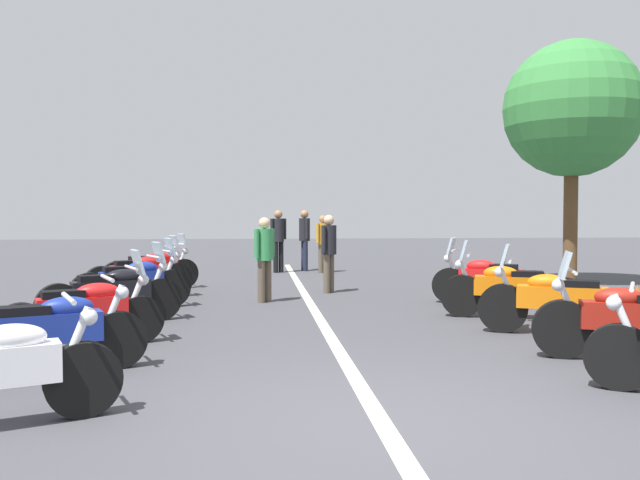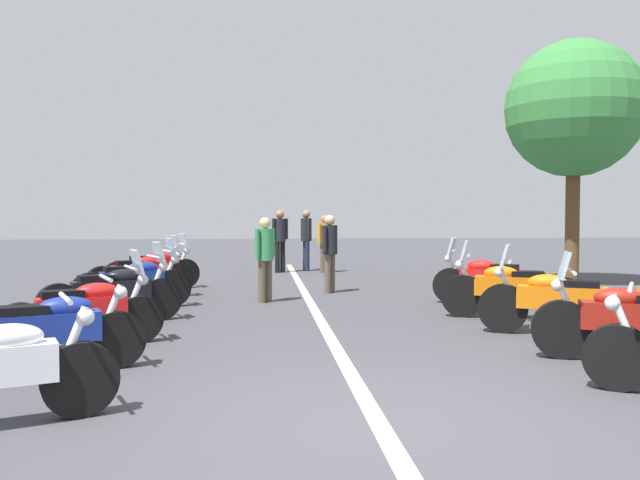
% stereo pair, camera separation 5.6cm
% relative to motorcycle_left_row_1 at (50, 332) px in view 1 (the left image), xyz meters
% --- Properties ---
extents(ground_plane, '(80.00, 80.00, 0.00)m').
position_rel_motorcycle_left_row_1_xyz_m(ground_plane, '(-1.81, -3.05, -0.45)').
color(ground_plane, '#424247').
extents(lane_centre_stripe, '(21.23, 0.16, 0.01)m').
position_rel_motorcycle_left_row_1_xyz_m(lane_centre_stripe, '(3.72, -3.05, -0.44)').
color(lane_centre_stripe, beige).
rests_on(lane_centre_stripe, ground_plane).
extents(motorcycle_left_row_1, '(0.96, 1.87, 0.98)m').
position_rel_motorcycle_left_row_1_xyz_m(motorcycle_left_row_1, '(0.00, 0.00, 0.00)').
color(motorcycle_left_row_1, black).
rests_on(motorcycle_left_row_1, ground_plane).
extents(motorcycle_left_row_2, '(0.98, 1.87, 1.19)m').
position_rel_motorcycle_left_row_1_xyz_m(motorcycle_left_row_2, '(1.37, 0.01, 0.01)').
color(motorcycle_left_row_2, black).
rests_on(motorcycle_left_row_2, ground_plane).
extents(motorcycle_left_row_3, '(1.10, 1.98, 1.22)m').
position_rel_motorcycle_left_row_1_xyz_m(motorcycle_left_row_3, '(3.08, 0.05, 0.03)').
color(motorcycle_left_row_3, black).
rests_on(motorcycle_left_row_3, ground_plane).
extents(motorcycle_left_row_4, '(1.02, 1.93, 1.22)m').
position_rel_motorcycle_left_row_1_xyz_m(motorcycle_left_row_4, '(4.57, 0.04, 0.03)').
color(motorcycle_left_row_4, black).
rests_on(motorcycle_left_row_4, ground_plane).
extents(motorcycle_left_row_5, '(1.10, 1.95, 1.23)m').
position_rel_motorcycle_left_row_1_xyz_m(motorcycle_left_row_5, '(5.98, 0.16, 0.03)').
color(motorcycle_left_row_5, black).
rests_on(motorcycle_left_row_5, ground_plane).
extents(motorcycle_left_row_6, '(1.15, 1.95, 1.22)m').
position_rel_motorcycle_left_row_1_xyz_m(motorcycle_left_row_6, '(7.49, 0.18, 0.03)').
color(motorcycle_left_row_6, black).
rests_on(motorcycle_left_row_6, ground_plane).
extents(motorcycle_right_row_1, '(0.99, 2.11, 1.22)m').
position_rel_motorcycle_left_row_1_xyz_m(motorcycle_right_row_1, '(0.01, -6.22, 0.03)').
color(motorcycle_right_row_1, black).
rests_on(motorcycle_right_row_1, ground_plane).
extents(motorcycle_right_row_2, '(1.11, 2.04, 1.23)m').
position_rel_motorcycle_left_row_1_xyz_m(motorcycle_right_row_2, '(1.57, -6.13, 0.03)').
color(motorcycle_right_row_2, black).
rests_on(motorcycle_right_row_2, ground_plane).
extents(motorcycle_right_row_3, '(1.02, 2.11, 1.23)m').
position_rel_motorcycle_left_row_1_xyz_m(motorcycle_right_row_3, '(3.00, -6.03, 0.03)').
color(motorcycle_right_row_3, black).
rests_on(motorcycle_right_row_3, ground_plane).
extents(motorcycle_right_row_4, '(1.16, 1.94, 1.22)m').
position_rel_motorcycle_left_row_1_xyz_m(motorcycle_right_row_4, '(4.53, -6.26, 0.02)').
color(motorcycle_right_row_4, black).
rests_on(motorcycle_right_row_4, ground_plane).
extents(traffic_cone_0, '(0.36, 0.36, 0.61)m').
position_rel_motorcycle_left_row_1_xyz_m(traffic_cone_0, '(2.21, -7.64, -0.15)').
color(traffic_cone_0, orange).
rests_on(traffic_cone_0, ground_plane).
extents(bystander_0, '(0.45, 0.34, 1.63)m').
position_rel_motorcycle_left_row_1_xyz_m(bystander_0, '(6.65, -3.57, 0.51)').
color(bystander_0, brown).
rests_on(bystander_0, ground_plane).
extents(bystander_1, '(0.42, 0.38, 1.59)m').
position_rel_motorcycle_left_row_1_xyz_m(bystander_1, '(5.30, -2.22, 0.48)').
color(bystander_1, brown).
rests_on(bystander_1, ground_plane).
extents(bystander_2, '(0.52, 0.32, 1.78)m').
position_rel_motorcycle_left_row_1_xyz_m(bystander_2, '(12.03, -3.46, 0.60)').
color(bystander_2, '#1E2338').
rests_on(bystander_2, ground_plane).
extents(bystander_3, '(0.32, 0.46, 1.77)m').
position_rel_motorcycle_left_row_1_xyz_m(bystander_3, '(11.53, -2.68, 0.60)').
color(bystander_3, black).
rests_on(bystander_3, ground_plane).
extents(bystander_4, '(0.38, 0.42, 1.63)m').
position_rel_motorcycle_left_row_1_xyz_m(bystander_4, '(11.38, -3.93, 0.50)').
color(bystander_4, brown).
rests_on(bystander_4, ground_plane).
extents(roadside_tree_0, '(3.13, 3.13, 5.65)m').
position_rel_motorcycle_left_row_1_xyz_m(roadside_tree_0, '(7.60, -9.34, 3.61)').
color(roadside_tree_0, brown).
rests_on(roadside_tree_0, ground_plane).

